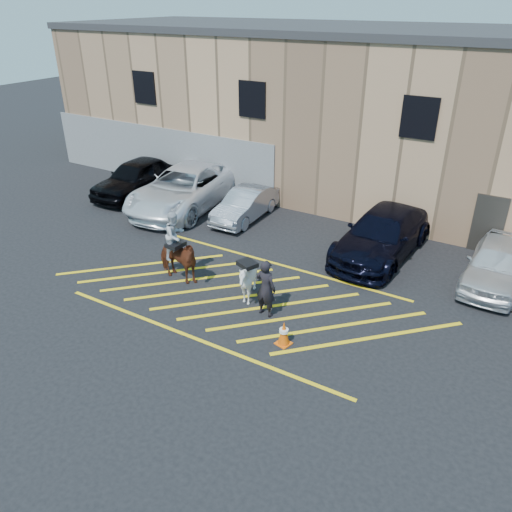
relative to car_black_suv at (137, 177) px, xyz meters
The scene contains 12 objects.
ground 10.55m from the car_black_suv, 28.44° to the right, with size 90.00×90.00×0.00m, color black.
car_black_suv is the anchor object (origin of this frame).
car_white_pickup 3.01m from the car_black_suv, ahead, with size 2.99×6.49×1.80m, color white.
car_silver_sedan 6.02m from the car_black_suv, ahead, with size 1.35×3.86×1.27m, color #9A9EA8.
car_blue_suv 12.05m from the car_black_suv, ahead, with size 2.27×5.60×1.62m, color black.
car_white_suv 15.93m from the car_black_suv, ahead, with size 1.74×4.34×1.48m, color silver.
handler 11.84m from the car_black_suv, 29.07° to the right, with size 0.66×0.43×1.81m, color black.
warehouse 11.92m from the car_black_suv, 37.09° to the left, with size 32.42×10.20×7.30m.
hatching_zone 10.70m from the car_black_suv, 29.86° to the right, with size 12.60×5.12×0.01m.
mounted_bay 8.78m from the car_black_suv, 38.80° to the right, with size 1.93×1.01×2.45m.
saddled_white 10.91m from the car_black_suv, 29.55° to the right, with size 1.59×1.67×1.45m.
traffic_cone 13.34m from the car_black_suv, 30.46° to the right, with size 0.46×0.46×0.73m.
Camera 1 is at (7.22, -11.60, 8.46)m, focal length 35.00 mm.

